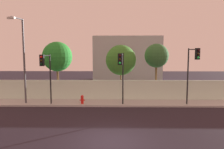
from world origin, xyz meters
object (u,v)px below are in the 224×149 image
Objects in this scene: traffic_light_center at (193,64)px; roadside_tree_midleft at (121,60)px; traffic_light_right at (46,68)px; fire_hydrant at (82,99)px; traffic_light_left at (121,67)px; roadside_tree_leftmost at (57,57)px; roadside_tree_midright at (156,56)px; street_lamp_curbside at (23,55)px.

roadside_tree_midleft is at bearing 147.41° from traffic_light_center.
traffic_light_right is 5.70× the size of fire_hydrant.
traffic_light_left is 0.78× the size of roadside_tree_leftmost.
fire_hydrant is 0.14× the size of roadside_tree_midright.
fire_hydrant is at bearing -156.41° from roadside_tree_midright.
traffic_light_center is (5.80, 0.19, 0.27)m from traffic_light_left.
traffic_light_left is 5.31m from roadside_tree_midright.
roadside_tree_midleft is at bearing 89.27° from traffic_light_left.
traffic_light_right reaches higher than fire_hydrant.
traffic_light_left is 0.82× the size of roadside_tree_midleft.
traffic_light_center is 6.38× the size of fire_hydrant.
fire_hydrant is 5.49m from roadside_tree_leftmost.
roadside_tree_midright is (3.54, 3.87, 0.85)m from traffic_light_left.
roadside_tree_midright reaches higher than traffic_light_left.
traffic_light_right is at bearing -179.08° from traffic_light_center.
traffic_light_right is 0.59× the size of street_lamp_curbside.
street_lamp_curbside is 8.97m from roadside_tree_midleft.
roadside_tree_leftmost is at bearing 91.14° from traffic_light_right.
roadside_tree_leftmost reaches higher than traffic_light_right.
roadside_tree_midleft is (-5.75, 3.68, 0.17)m from traffic_light_center.
traffic_light_left is 8.47m from street_lamp_curbside.
traffic_light_right is 4.01m from fire_hydrant.
roadside_tree_leftmost reaches higher than roadside_tree_midright.
traffic_light_right is at bearing -180.00° from traffic_light_left.
roadside_tree_leftmost is at bearing 133.68° from fire_hydrant.
traffic_light_center is at bearing 0.92° from traffic_light_right.
traffic_light_left is 7.37m from roadside_tree_leftmost.
fire_hydrant is at bearing 17.12° from traffic_light_right.
roadside_tree_midright is at bearing 21.78° from traffic_light_right.
fire_hydrant is (2.80, 0.86, -2.74)m from traffic_light_right.
traffic_light_left is 5.81m from traffic_light_center.
fire_hydrant is (-9.16, 0.67, -3.08)m from traffic_light_center.
street_lamp_curbside reaches higher than roadside_tree_midright.
traffic_light_center is at bearing -4.18° from fire_hydrant.
traffic_light_left reaches higher than traffic_light_right.
roadside_tree_leftmost is 1.04× the size of roadside_tree_midright.
traffic_light_center is at bearing -58.35° from roadside_tree_midright.
roadside_tree_leftmost reaches higher than roadside_tree_midleft.
traffic_light_left is 5.83× the size of fire_hydrant.
roadside_tree_midright is at bearing 0.00° from roadside_tree_midleft.
traffic_light_center is at bearing 1.89° from traffic_light_left.
street_lamp_curbside is 1.37× the size of roadside_tree_midleft.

